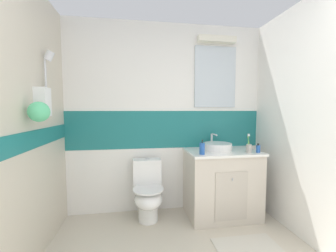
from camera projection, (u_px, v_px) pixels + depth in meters
wall_back_tiled at (167, 117)px, 2.88m from camera, size 3.20×0.20×2.50m
vanity_cabinet at (221, 183)px, 2.71m from camera, size 0.89×0.60×0.85m
sink_basin at (217, 146)px, 2.68m from camera, size 0.36×0.40×0.20m
toilet at (148, 192)px, 2.61m from camera, size 0.37×0.50×0.75m
toothbrush_cup at (249, 148)px, 2.53m from camera, size 0.06×0.06×0.23m
soap_dispenser at (202, 149)px, 2.44m from camera, size 0.06×0.06×0.17m
perfume_flask_small at (258, 148)px, 2.54m from camera, size 0.04×0.03×0.11m
bath_mat at (248, 248)px, 2.08m from camera, size 0.64×0.40×0.01m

